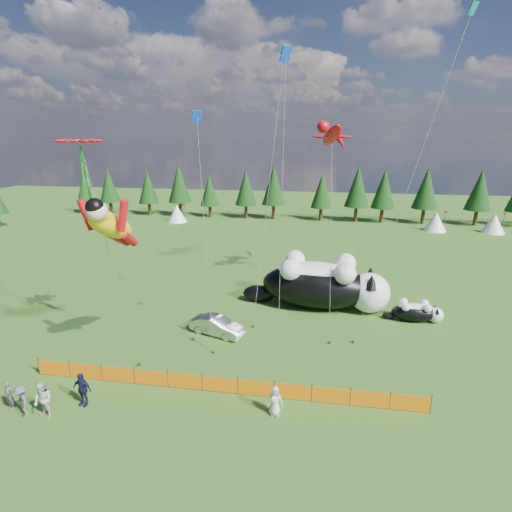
% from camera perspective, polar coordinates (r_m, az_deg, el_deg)
% --- Properties ---
extents(ground, '(160.00, 160.00, 0.00)m').
position_cam_1_polar(ground, '(25.81, -3.47, -15.04)').
color(ground, '#0B3309').
rests_on(ground, ground).
extents(safety_fence, '(22.06, 0.06, 1.10)m').
position_cam_1_polar(safety_fence, '(23.10, -5.18, -17.84)').
color(safety_fence, '#262626').
rests_on(safety_fence, ground).
extents(tree_line, '(90.00, 4.00, 8.00)m').
position_cam_1_polar(tree_line, '(67.23, 4.89, 8.58)').
color(tree_line, black).
rests_on(tree_line, ground).
extents(festival_tents, '(50.00, 3.20, 2.80)m').
position_cam_1_polar(festival_tents, '(62.85, 14.55, 5.11)').
color(festival_tents, white).
rests_on(festival_tents, ground).
extents(cat_large, '(12.04, 4.83, 4.35)m').
position_cam_1_polar(cat_large, '(32.98, 9.57, -3.90)').
color(cat_large, black).
rests_on(cat_large, ground).
extents(cat_small, '(4.45, 1.59, 1.61)m').
position_cam_1_polar(cat_small, '(33.01, 21.97, -7.38)').
color(cat_small, black).
rests_on(cat_small, ground).
extents(car, '(4.15, 2.51, 1.29)m').
position_cam_1_polar(car, '(28.92, -5.60, -9.90)').
color(car, '#B6B6BB').
rests_on(car, ground).
extents(spectator_a, '(0.65, 0.51, 1.59)m').
position_cam_1_polar(spectator_a, '(25.21, -31.83, -16.57)').
color(spectator_a, '#505055').
rests_on(spectator_a, ground).
extents(spectator_b, '(1.09, 0.84, 1.98)m').
position_cam_1_polar(spectator_b, '(23.61, -28.15, -17.75)').
color(spectator_b, beige).
rests_on(spectator_b, ground).
extents(spectator_c, '(1.17, 0.72, 1.88)m').
position_cam_1_polar(spectator_c, '(23.74, -23.59, -17.04)').
color(spectator_c, '#141335').
rests_on(spectator_c, ground).
extents(spectator_d, '(1.21, 1.14, 1.71)m').
position_cam_1_polar(spectator_d, '(24.31, -30.45, -17.44)').
color(spectator_d, '#505055').
rests_on(spectator_d, ground).
extents(spectator_e, '(0.88, 0.66, 1.62)m').
position_cam_1_polar(spectator_e, '(21.40, 2.72, -19.96)').
color(spectator_e, beige).
rests_on(spectator_e, ground).
extents(superhero_kite, '(5.48, 5.98, 11.39)m').
position_cam_1_polar(superhero_kite, '(23.77, -20.00, 4.15)').
color(superhero_kite, '#DDC00B').
rests_on(superhero_kite, ground).
extents(gecko_kite, '(4.42, 14.24, 17.19)m').
position_cam_1_polar(gecko_kite, '(35.52, 10.81, 16.55)').
color(gecko_kite, red).
rests_on(gecko_kite, ground).
extents(flower_kite, '(4.92, 3.37, 13.66)m').
position_cam_1_polar(flower_kite, '(25.80, -23.84, 14.44)').
color(flower_kite, red).
rests_on(flower_kite, ground).
extents(diamond_kite_a, '(2.64, 5.44, 15.98)m').
position_cam_1_polar(diamond_kite_a, '(28.41, -8.39, 18.01)').
color(diamond_kite_a, '#0C3FBD').
rests_on(diamond_kite_a, ground).
extents(diamond_kite_b, '(6.88, 5.80, 22.73)m').
position_cam_1_polar(diamond_kite_b, '(32.07, 27.82, 26.88)').
color(diamond_kite_b, '#0B877C').
rests_on(diamond_kite_b, ground).
extents(diamond_kite_c, '(0.82, 2.20, 17.92)m').
position_cam_1_polar(diamond_kite_c, '(20.51, 4.18, 23.93)').
color(diamond_kite_c, '#0C3FBD').
rests_on(diamond_kite_c, ground).
extents(diamond_kite_d, '(1.96, 6.11, 20.59)m').
position_cam_1_polar(diamond_kite_d, '(32.15, 3.85, 25.26)').
color(diamond_kite_d, '#0B877C').
rests_on(diamond_kite_d, ground).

